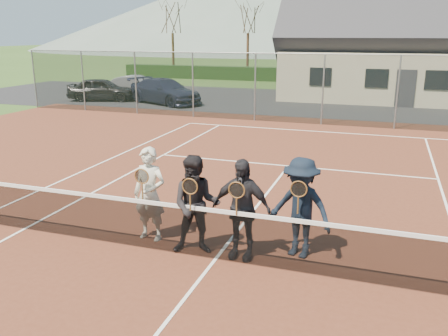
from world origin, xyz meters
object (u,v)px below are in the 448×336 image
Objects in this scene: tennis_net at (216,232)px; player_b at (196,205)px; car_a at (102,89)px; player_c at (241,209)px; clubhouse at (418,31)px; car_c at (165,91)px; player_a at (150,194)px; player_d at (300,208)px; car_b at (137,86)px.

player_b is (-0.42, 0.18, 0.38)m from tennis_net.
player_c reaches higher than car_a.
car_a is 18.90m from clubhouse.
car_c is 2.66× the size of player_b.
clubhouse is 8.67× the size of player_a.
car_c reaches higher than car_a.
player_a is at bearing 166.22° from player_b.
car_c is at bearing 122.63° from player_d.
tennis_net is 0.60m from player_b.
car_a is at bearing 127.25° from player_b.
tennis_net is 0.59m from player_c.
car_c is 19.52m from tennis_net.
player_b reaches higher than car_b.
player_c is at bearing 4.87° from player_b.
clubhouse reaches higher than car_c.
car_b is at bearing -41.52° from car_a.
player_a reaches higher than tennis_net.
player_d is (-2.66, -23.36, -3.07)m from clubhouse.
player_a is 1.08m from player_b.
car_c is 2.66× the size of player_c.
player_b is at bearing -175.13° from player_c.
car_b is 22.87m from player_c.
player_b is (-4.42, -23.82, -3.07)m from clubhouse.
player_b reaches higher than car_a.
tennis_net is at bearing -154.68° from player_d.
clubhouse reaches higher than car_b.
car_a is at bearing 129.06° from player_c.
player_c is (1.86, -0.19, -0.00)m from player_a.
car_b is (1.08, 2.28, -0.02)m from car_a.
tennis_net is at bearing -147.11° from player_c.
car_b is at bearing -163.97° from clubhouse.
player_b is 1.00× the size of player_d.
car_a is 21.62m from tennis_net.
player_d is (13.53, -18.71, 0.27)m from car_b.
clubhouse reaches higher than tennis_net.
car_b is 2.18× the size of player_d.
clubhouse is 23.71m from player_d.
player_c is (13.65, -16.82, 0.25)m from car_a.
player_c reaches higher than car_c.
player_b reaches higher than car_c.
car_a is 21.99m from player_d.
player_a and player_c have the same top height.
clubhouse is at bearing 83.51° from player_d.
player_b is 1.00× the size of player_c.
car_a reaches higher than car_b.
car_a is at bearing 115.67° from car_c.
car_b is 2.18× the size of player_c.
clubhouse is 24.42m from player_b.
player_c is 1.04m from player_d.
tennis_net is at bearing -22.80° from player_b.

